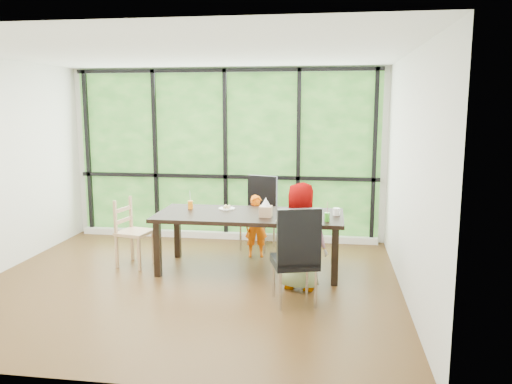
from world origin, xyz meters
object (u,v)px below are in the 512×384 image
at_px(chair_interior_leather, 295,255).
at_px(chair_window_leather, 257,213).
at_px(dining_table, 249,242).
at_px(tissue_box, 266,211).
at_px(green_cup, 327,217).
at_px(plate_far, 227,209).
at_px(plate_near, 299,219).
at_px(white_mug, 336,212).
at_px(child_toddler, 256,226).
at_px(child_older, 302,236).
at_px(orange_cup, 190,205).
at_px(chair_end_beech, 135,232).

bearing_deg(chair_interior_leather, chair_window_leather, -88.08).
height_order(dining_table, chair_interior_leather, chair_interior_leather).
bearing_deg(tissue_box, green_cup, -10.84).
bearing_deg(chair_window_leather, green_cup, -37.05).
xyz_separation_m(dining_table, plate_far, (-0.35, 0.24, 0.38)).
bearing_deg(green_cup, plate_near, 173.70).
relative_size(chair_window_leather, white_mug, 11.77).
height_order(child_toddler, tissue_box, tissue_box).
bearing_deg(chair_interior_leather, dining_table, -74.54).
bearing_deg(tissue_box, child_toddler, 106.60).
height_order(child_older, orange_cup, child_older).
bearing_deg(chair_window_leather, plate_near, -46.61).
bearing_deg(chair_interior_leather, child_older, -113.15).
bearing_deg(green_cup, dining_table, 163.51).
bearing_deg(white_mug, chair_end_beech, -178.29).
distance_m(chair_window_leather, child_toddler, 0.39).
relative_size(child_toddler, child_older, 0.70).
distance_m(chair_window_leather, chair_end_beech, 1.82).
distance_m(plate_far, tissue_box, 0.70).
distance_m(plate_near, orange_cup, 1.56).
relative_size(chair_window_leather, tissue_box, 7.00).
bearing_deg(chair_window_leather, child_older, -50.31).
xyz_separation_m(chair_window_leather, chair_interior_leather, (0.70, -2.03, 0.00)).
bearing_deg(green_cup, orange_cup, 164.96).
height_order(chair_interior_leather, white_mug, chair_interior_leather).
bearing_deg(plate_far, tissue_box, -34.22).
xyz_separation_m(plate_far, tissue_box, (0.58, -0.39, 0.06)).
xyz_separation_m(dining_table, child_toddler, (0.00, 0.62, 0.06)).
bearing_deg(white_mug, child_toddler, 153.04).
relative_size(child_toddler, white_mug, 9.59).
bearing_deg(orange_cup, white_mug, -4.00).
bearing_deg(chair_end_beech, child_toddler, -56.43).
bearing_deg(child_older, chair_interior_leather, 94.78).
height_order(plate_far, green_cup, green_cup).
xyz_separation_m(dining_table, green_cup, (0.99, -0.29, 0.43)).
bearing_deg(chair_interior_leather, white_mug, -129.15).
xyz_separation_m(chair_window_leather, green_cup, (1.03, -1.29, 0.26)).
distance_m(chair_interior_leather, plate_far, 1.64).
distance_m(chair_window_leather, chair_interior_leather, 2.15).
bearing_deg(orange_cup, tissue_box, -17.95).
relative_size(chair_window_leather, green_cup, 10.43).
distance_m(plate_far, orange_cup, 0.49).
bearing_deg(child_toddler, tissue_box, -83.42).
distance_m(chair_window_leather, plate_far, 0.84).
bearing_deg(orange_cup, dining_table, -13.30).
distance_m(dining_table, plate_near, 0.80).
xyz_separation_m(orange_cup, green_cup, (1.82, -0.49, -0.00)).
height_order(dining_table, plate_near, plate_near).
height_order(chair_end_beech, orange_cup, chair_end_beech).
xyz_separation_m(plate_near, green_cup, (0.33, -0.04, 0.05)).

